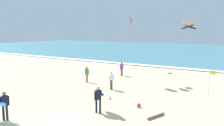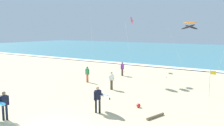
{
  "view_description": "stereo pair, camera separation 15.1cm",
  "coord_description": "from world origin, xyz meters",
  "px_view_note": "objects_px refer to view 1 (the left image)",
  "views": [
    {
      "loc": [
        8.63,
        -8.02,
        5.15
      ],
      "look_at": [
        -0.72,
        6.96,
        2.7
      ],
      "focal_mm": 37.66,
      "sensor_mm": 36.0,
      "label": 1
    },
    {
      "loc": [
        8.76,
        -7.94,
        5.15
      ],
      "look_at": [
        -0.72,
        6.96,
        2.7
      ],
      "focal_mm": 37.66,
      "sensor_mm": 36.0,
      "label": 2
    }
  ],
  "objects_px": {
    "kite_arc_amber_near": "(189,26)",
    "kite_delta_rose_low": "(131,20)",
    "driftwood_log": "(156,116)",
    "bystander_purple_top": "(122,69)",
    "beach_ball": "(139,105)",
    "surfer_lead": "(100,96)",
    "lifeguard_flag": "(210,80)",
    "bystander_green_top": "(87,74)",
    "surfer_trailing": "(2,104)",
    "bystander_white_top": "(111,80)"
  },
  "relations": [
    {
      "from": "beach_ball",
      "to": "bystander_white_top",
      "type": "bearing_deg",
      "value": 143.08
    },
    {
      "from": "bystander_green_top",
      "to": "bystander_white_top",
      "type": "distance_m",
      "value": 3.81
    },
    {
      "from": "surfer_lead",
      "to": "driftwood_log",
      "type": "bearing_deg",
      "value": 17.46
    },
    {
      "from": "kite_delta_rose_low",
      "to": "driftwood_log",
      "type": "height_order",
      "value": "kite_delta_rose_low"
    },
    {
      "from": "kite_arc_amber_near",
      "to": "lifeguard_flag",
      "type": "distance_m",
      "value": 7.76
    },
    {
      "from": "surfer_lead",
      "to": "driftwood_log",
      "type": "height_order",
      "value": "surfer_lead"
    },
    {
      "from": "lifeguard_flag",
      "to": "driftwood_log",
      "type": "bearing_deg",
      "value": -105.7
    },
    {
      "from": "surfer_lead",
      "to": "driftwood_log",
      "type": "relative_size",
      "value": 1.34
    },
    {
      "from": "kite_arc_amber_near",
      "to": "surfer_trailing",
      "type": "bearing_deg",
      "value": -108.72
    },
    {
      "from": "surfer_lead",
      "to": "driftwood_log",
      "type": "distance_m",
      "value": 3.6
    },
    {
      "from": "beach_ball",
      "to": "kite_delta_rose_low",
      "type": "bearing_deg",
      "value": 119.32
    },
    {
      "from": "surfer_trailing",
      "to": "bystander_purple_top",
      "type": "bearing_deg",
      "value": 93.51
    },
    {
      "from": "kite_delta_rose_low",
      "to": "bystander_purple_top",
      "type": "height_order",
      "value": "kite_delta_rose_low"
    },
    {
      "from": "kite_arc_amber_near",
      "to": "bystander_purple_top",
      "type": "relative_size",
      "value": 3.78
    },
    {
      "from": "kite_delta_rose_low",
      "to": "beach_ball",
      "type": "bearing_deg",
      "value": -60.68
    },
    {
      "from": "surfer_lead",
      "to": "kite_arc_amber_near",
      "type": "xyz_separation_m",
      "value": [
        1.98,
        13.24,
        4.59
      ]
    },
    {
      "from": "lifeguard_flag",
      "to": "bystander_white_top",
      "type": "bearing_deg",
      "value": -162.74
    },
    {
      "from": "surfer_lead",
      "to": "bystander_purple_top",
      "type": "bearing_deg",
      "value": 113.35
    },
    {
      "from": "lifeguard_flag",
      "to": "kite_arc_amber_near",
      "type": "bearing_deg",
      "value": 119.92
    },
    {
      "from": "surfer_lead",
      "to": "kite_arc_amber_near",
      "type": "height_order",
      "value": "kite_arc_amber_near"
    },
    {
      "from": "surfer_lead",
      "to": "bystander_purple_top",
      "type": "height_order",
      "value": "surfer_lead"
    },
    {
      "from": "kite_arc_amber_near",
      "to": "bystander_green_top",
      "type": "xyz_separation_m",
      "value": [
        -8.11,
        -6.76,
        -4.82
      ]
    },
    {
      "from": "bystander_green_top",
      "to": "lifeguard_flag",
      "type": "relative_size",
      "value": 0.76
    },
    {
      "from": "bystander_green_top",
      "to": "lifeguard_flag",
      "type": "height_order",
      "value": "lifeguard_flag"
    },
    {
      "from": "kite_arc_amber_near",
      "to": "kite_delta_rose_low",
      "type": "bearing_deg",
      "value": 156.53
    },
    {
      "from": "bystander_purple_top",
      "to": "bystander_white_top",
      "type": "distance_m",
      "value": 6.43
    },
    {
      "from": "surfer_trailing",
      "to": "bystander_purple_top",
      "type": "height_order",
      "value": "surfer_trailing"
    },
    {
      "from": "driftwood_log",
      "to": "beach_ball",
      "type": "bearing_deg",
      "value": 145.85
    },
    {
      "from": "driftwood_log",
      "to": "surfer_lead",
      "type": "bearing_deg",
      "value": -162.54
    },
    {
      "from": "driftwood_log",
      "to": "surfer_trailing",
      "type": "bearing_deg",
      "value": -144.27
    },
    {
      "from": "kite_delta_rose_low",
      "to": "bystander_green_top",
      "type": "distance_m",
      "value": 11.98
    },
    {
      "from": "beach_ball",
      "to": "kite_arc_amber_near",
      "type": "bearing_deg",
      "value": 88.26
    },
    {
      "from": "kite_arc_amber_near",
      "to": "beach_ball",
      "type": "height_order",
      "value": "kite_arc_amber_near"
    },
    {
      "from": "kite_delta_rose_low",
      "to": "lifeguard_flag",
      "type": "distance_m",
      "value": 15.97
    },
    {
      "from": "bystander_white_top",
      "to": "beach_ball",
      "type": "xyz_separation_m",
      "value": [
        4.15,
        -3.12,
        -0.67
      ]
    },
    {
      "from": "bystander_purple_top",
      "to": "bystander_green_top",
      "type": "xyz_separation_m",
      "value": [
        -1.27,
        -4.8,
        0.0
      ]
    },
    {
      "from": "driftwood_log",
      "to": "bystander_purple_top",
      "type": "bearing_deg",
      "value": 128.63
    },
    {
      "from": "kite_delta_rose_low",
      "to": "driftwood_log",
      "type": "distance_m",
      "value": 19.9
    },
    {
      "from": "beach_ball",
      "to": "lifeguard_flag",
      "type": "bearing_deg",
      "value": 57.3
    },
    {
      "from": "surfer_trailing",
      "to": "bystander_white_top",
      "type": "bearing_deg",
      "value": 81.51
    },
    {
      "from": "kite_delta_rose_low",
      "to": "surfer_trailing",
      "type": "bearing_deg",
      "value": -82.55
    },
    {
      "from": "surfer_lead",
      "to": "kite_delta_rose_low",
      "type": "relative_size",
      "value": 0.28
    },
    {
      "from": "kite_arc_amber_near",
      "to": "bystander_purple_top",
      "type": "height_order",
      "value": "kite_arc_amber_near"
    },
    {
      "from": "surfer_lead",
      "to": "bystander_purple_top",
      "type": "relative_size",
      "value": 1.23
    },
    {
      "from": "bystander_purple_top",
      "to": "beach_ball",
      "type": "xyz_separation_m",
      "value": [
        6.51,
        -9.1,
        -0.67
      ]
    },
    {
      "from": "bystander_green_top",
      "to": "beach_ball",
      "type": "xyz_separation_m",
      "value": [
        7.78,
        -4.3,
        -0.67
      ]
    },
    {
      "from": "surfer_lead",
      "to": "bystander_green_top",
      "type": "distance_m",
      "value": 8.92
    },
    {
      "from": "surfer_trailing",
      "to": "kite_arc_amber_near",
      "type": "relative_size",
      "value": 0.34
    },
    {
      "from": "kite_arc_amber_near",
      "to": "beach_ball",
      "type": "xyz_separation_m",
      "value": [
        -0.34,
        -11.07,
        -5.49
      ]
    },
    {
      "from": "lifeguard_flag",
      "to": "surfer_trailing",
      "type": "bearing_deg",
      "value": -127.54
    }
  ]
}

